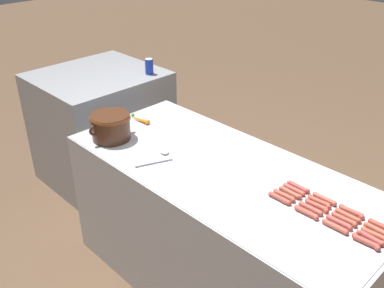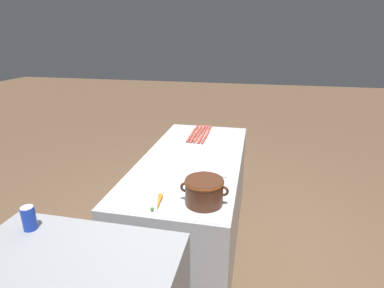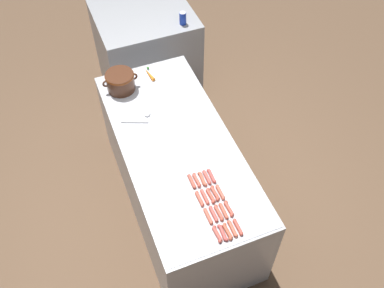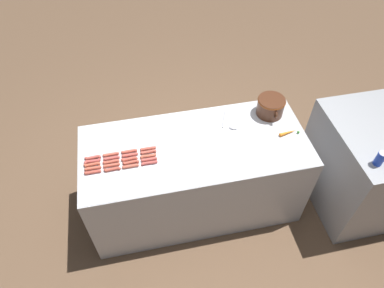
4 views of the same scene
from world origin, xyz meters
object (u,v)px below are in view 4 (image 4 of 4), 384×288
(hot_dog_1, at_px, (111,154))
(hot_dog_8, at_px, (92,164))
(hot_dog_0, at_px, (93,158))
(hot_dog_17, at_px, (112,169))
(carrot, at_px, (289,132))
(hot_dog_11, at_px, (148,156))
(hot_dog_19, at_px, (149,163))
(hot_dog_4, at_px, (92,161))
(hot_dog_14, at_px, (131,162))
(back_cabinet, at_px, (368,165))
(hot_dog_6, at_px, (130,155))
(hot_dog_18, at_px, (130,166))
(hot_dog_7, at_px, (148,152))
(soda_can, at_px, (380,159))
(hot_dog_12, at_px, (93,168))
(hot_dog_16, at_px, (93,172))
(bean_pot, at_px, (271,106))
(serving_spoon, at_px, (230,124))
(hot_dog_5, at_px, (111,158))
(hot_dog_2, at_px, (129,151))
(hot_dog_9, at_px, (111,162))
(hot_dog_13, at_px, (111,165))
(hot_dog_10, at_px, (129,159))
(hot_dog_15, at_px, (149,159))
(hot_dog_3, at_px, (148,149))

(hot_dog_1, distance_m, hot_dog_8, 0.17)
(hot_dog_0, relative_size, hot_dog_8, 1.00)
(hot_dog_17, height_order, carrot, carrot)
(hot_dog_1, distance_m, hot_dog_11, 0.30)
(carrot, bearing_deg, hot_dog_19, -86.17)
(hot_dog_4, height_order, hot_dog_14, same)
(back_cabinet, relative_size, hot_dog_6, 7.31)
(hot_dog_18, bearing_deg, carrot, 93.53)
(hot_dog_18, bearing_deg, hot_dog_11, 116.57)
(hot_dog_6, bearing_deg, back_cabinet, 83.85)
(hot_dog_7, relative_size, soda_can, 1.06)
(hot_dog_4, height_order, hot_dog_11, same)
(hot_dog_12, relative_size, soda_can, 1.06)
(hot_dog_16, xyz_separation_m, bean_pot, (-0.36, 1.57, 0.08))
(hot_dog_18, xyz_separation_m, serving_spoon, (-0.29, 0.90, -0.00))
(hot_dog_4, bearing_deg, serving_spoon, 98.31)
(hot_dog_1, relative_size, hot_dog_5, 1.00)
(hot_dog_0, bearing_deg, hot_dog_5, 75.78)
(back_cabinet, distance_m, hot_dog_4, 2.50)
(hot_dog_1, xyz_separation_m, serving_spoon, (-0.13, 1.04, -0.00))
(hot_dog_2, height_order, hot_dog_9, same)
(hot_dog_8, bearing_deg, hot_dog_4, 174.36)
(hot_dog_0, bearing_deg, hot_dog_11, 80.19)
(hot_dog_1, height_order, carrot, carrot)
(hot_dog_9, bearing_deg, hot_dog_17, 3.20)
(hot_dog_2, distance_m, hot_dog_13, 0.19)
(hot_dog_16, bearing_deg, hot_dog_1, 135.79)
(hot_dog_9, height_order, soda_can, soda_can)
(hot_dog_12, bearing_deg, hot_dog_19, 85.07)
(hot_dog_6, distance_m, bean_pot, 1.30)
(hot_dog_9, relative_size, hot_dog_10, 1.00)
(hot_dog_18, height_order, serving_spoon, hot_dog_18)
(hot_dog_9, xyz_separation_m, bean_pot, (-0.28, 1.43, 0.08))
(back_cabinet, height_order, carrot, back_cabinet)
(hot_dog_2, xyz_separation_m, hot_dog_9, (0.08, -0.15, 0.00))
(serving_spoon, height_order, soda_can, soda_can)
(back_cabinet, bearing_deg, bean_pot, -118.46)
(hot_dog_10, xyz_separation_m, hot_dog_18, (0.07, 0.00, 0.00))
(hot_dog_15, bearing_deg, hot_dog_18, -75.78)
(hot_dog_8, xyz_separation_m, hot_dog_17, (0.08, 0.15, 0.00))
(hot_dog_9, distance_m, hot_dog_10, 0.15)
(hot_dog_14, bearing_deg, hot_dog_16, -83.04)
(hot_dog_0, height_order, serving_spoon, hot_dog_0)
(hot_dog_19, xyz_separation_m, carrot, (-0.08, 1.21, 0.00))
(hot_dog_12, relative_size, hot_dog_18, 1.00)
(hot_dog_18, relative_size, serving_spoon, 0.51)
(hot_dog_3, bearing_deg, serving_spoon, 100.28)
(hot_dog_12, distance_m, bean_pot, 1.61)
(bean_pot, bearing_deg, carrot, 15.84)
(hot_dog_14, height_order, soda_can, soda_can)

